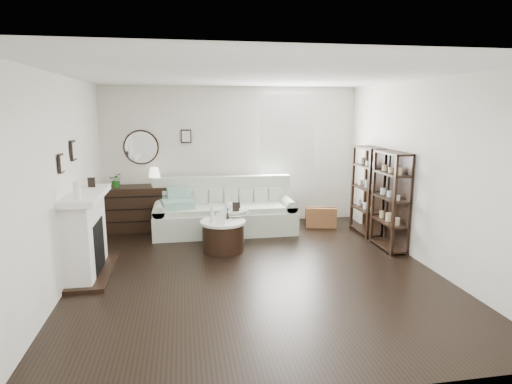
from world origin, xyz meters
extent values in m
plane|color=black|center=(0.00, 0.00, 0.00)|extent=(5.50, 5.50, 0.00)
plane|color=white|center=(0.00, 0.00, 2.70)|extent=(5.50, 5.50, 0.00)
plane|color=silver|center=(0.00, 2.75, 1.35)|extent=(5.00, 0.00, 5.00)
plane|color=silver|center=(0.00, -2.75, 1.35)|extent=(5.00, 0.00, 5.00)
plane|color=silver|center=(-2.50, 0.00, 1.35)|extent=(0.00, 5.50, 5.50)
plane|color=silver|center=(2.50, 0.00, 1.35)|extent=(0.00, 5.50, 5.50)
cube|color=white|center=(1.10, 2.73, 1.60)|extent=(1.00, 0.02, 1.80)
cube|color=white|center=(1.10, 2.67, 1.60)|extent=(1.15, 0.02, 1.90)
cylinder|color=silver|center=(-1.75, 2.72, 1.55)|extent=(0.60, 0.03, 0.60)
cube|color=black|center=(-0.90, 2.72, 1.75)|extent=(0.20, 0.03, 0.26)
cube|color=white|center=(-2.33, 0.30, 0.55)|extent=(0.34, 1.20, 1.10)
cube|color=black|center=(-2.30, 0.30, 0.40)|extent=(0.30, 0.65, 0.70)
cube|color=white|center=(-2.28, 0.30, 1.12)|extent=(0.44, 1.35, 0.08)
cube|color=black|center=(-2.25, 0.30, 0.03)|extent=(0.50, 1.40, 0.05)
cylinder|color=silver|center=(-2.28, -0.15, 1.27)|extent=(0.08, 0.08, 0.22)
cube|color=black|center=(-2.28, 0.70, 1.23)|extent=(0.10, 0.03, 0.14)
cube|color=black|center=(-2.47, -0.05, 1.60)|extent=(0.03, 0.18, 0.24)
cube|color=black|center=(-2.47, 0.60, 1.70)|extent=(0.03, 0.22, 0.28)
cube|color=black|center=(2.33, 1.55, 0.80)|extent=(0.30, 0.80, 1.60)
cylinder|color=beige|center=(2.31, 1.30, 0.52)|extent=(0.08, 0.08, 0.11)
cylinder|color=beige|center=(2.31, 1.55, 0.52)|extent=(0.08, 0.08, 0.11)
cylinder|color=beige|center=(2.31, 1.80, 0.52)|extent=(0.08, 0.08, 0.11)
cylinder|color=beige|center=(2.31, 1.30, 0.92)|extent=(0.08, 0.08, 0.11)
cylinder|color=beige|center=(2.31, 1.55, 0.92)|extent=(0.08, 0.08, 0.11)
cylinder|color=beige|center=(2.31, 1.80, 0.92)|extent=(0.08, 0.08, 0.11)
cylinder|color=beige|center=(2.31, 1.30, 1.32)|extent=(0.08, 0.08, 0.11)
cylinder|color=beige|center=(2.31, 1.55, 1.32)|extent=(0.08, 0.08, 0.11)
cylinder|color=beige|center=(2.31, 1.80, 1.32)|extent=(0.08, 0.08, 0.11)
cube|color=black|center=(2.33, 0.65, 0.80)|extent=(0.30, 0.80, 1.60)
cylinder|color=beige|center=(2.31, 0.40, 0.52)|extent=(0.08, 0.08, 0.11)
cylinder|color=beige|center=(2.31, 0.65, 0.52)|extent=(0.08, 0.08, 0.11)
cylinder|color=beige|center=(2.31, 0.90, 0.52)|extent=(0.08, 0.08, 0.11)
cylinder|color=beige|center=(2.31, 0.40, 0.92)|extent=(0.08, 0.08, 0.11)
cylinder|color=beige|center=(2.31, 0.65, 0.92)|extent=(0.08, 0.08, 0.11)
cylinder|color=beige|center=(2.31, 0.90, 0.92)|extent=(0.08, 0.08, 0.11)
cylinder|color=beige|center=(2.31, 0.40, 1.32)|extent=(0.08, 0.08, 0.11)
cylinder|color=beige|center=(2.31, 0.65, 1.32)|extent=(0.08, 0.08, 0.11)
cylinder|color=beige|center=(2.31, 0.90, 1.32)|extent=(0.08, 0.08, 0.11)
cube|color=#B7C3AE|center=(-0.24, 2.00, 0.21)|extent=(2.60, 0.90, 0.42)
cube|color=#B7C3AE|center=(-0.24, 1.97, 0.47)|extent=(2.25, 0.72, 0.10)
cube|color=#B7C3AE|center=(-0.24, 2.35, 0.61)|extent=(2.60, 0.20, 0.80)
cube|color=#B7C3AE|center=(-1.42, 2.00, 0.26)|extent=(0.22, 0.85, 0.52)
cube|color=#B7C3AE|center=(0.94, 2.00, 0.26)|extent=(0.22, 0.85, 0.52)
cube|color=#258A5E|center=(-1.09, 1.95, 0.59)|extent=(0.62, 0.55, 0.14)
cube|color=olive|center=(1.64, 2.07, 0.20)|extent=(0.62, 0.32, 0.39)
cube|color=black|center=(-1.88, 2.47, 0.42)|extent=(1.27, 0.53, 0.84)
cube|color=black|center=(-1.88, 2.20, 0.23)|extent=(1.21, 0.01, 0.02)
cube|color=black|center=(-1.88, 2.20, 0.46)|extent=(1.21, 0.01, 0.02)
cube|color=black|center=(-1.88, 2.20, 0.70)|extent=(1.21, 0.01, 0.01)
imported|color=#20631C|center=(-2.19, 2.42, 0.98)|extent=(0.26, 0.23, 0.27)
cylinder|color=black|center=(-0.37, 0.96, 0.23)|extent=(0.67, 0.67, 0.47)
cylinder|color=silver|center=(-0.37, 0.96, 0.49)|extent=(0.73, 0.73, 0.04)
cylinder|color=silver|center=(-0.16, 1.30, 0.59)|extent=(0.49, 0.49, 0.03)
cylinder|color=white|center=(-0.16, 1.30, 0.54)|extent=(0.50, 0.50, 0.02)
cylinder|color=white|center=(-0.16, 1.30, 0.28)|extent=(0.04, 0.04, 0.57)
cylinder|color=silver|center=(-0.55, 0.88, 0.65)|extent=(0.07, 0.07, 0.30)
cube|color=silver|center=(-0.42, 0.78, 0.60)|extent=(0.14, 0.07, 0.18)
cube|color=black|center=(-0.14, 1.17, 0.68)|extent=(0.12, 0.06, 0.15)
camera|label=1|loc=(-0.97, -5.66, 2.26)|focal=30.00mm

